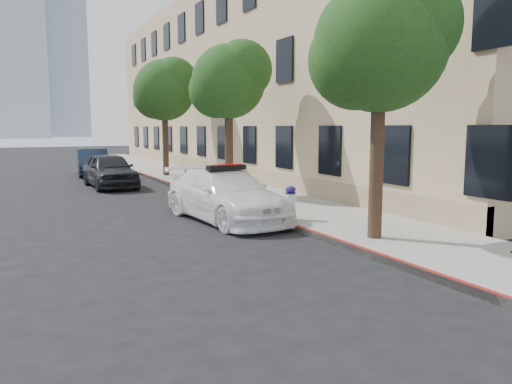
{
  "coord_description": "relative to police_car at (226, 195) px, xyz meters",
  "views": [
    {
      "loc": [
        -4.19,
        -10.43,
        2.55
      ],
      "look_at": [
        1.1,
        0.21,
        1.0
      ],
      "focal_mm": 35.0,
      "sensor_mm": 36.0,
      "label": 1
    }
  ],
  "objects": [
    {
      "name": "tower_right",
      "position": [
        7.9,
        132.96,
        21.3
      ],
      "size": [
        14.0,
        14.0,
        44.0
      ],
      "primitive_type": "cube",
      "color": "#9EA8B7",
      "rests_on": "ground"
    },
    {
      "name": "sidewalk",
      "position": [
        2.5,
        7.96,
        -0.63
      ],
      "size": [
        3.2,
        50.0,
        0.15
      ],
      "primitive_type": "cube",
      "color": "gray",
      "rests_on": "ground"
    },
    {
      "name": "tree_far",
      "position": [
        1.83,
        11.95,
        3.68
      ],
      "size": [
        3.1,
        3.0,
        5.81
      ],
      "color": "black",
      "rests_on": "sidewalk"
    },
    {
      "name": "parked_car_mid",
      "position": [
        -1.46,
        9.18,
        0.03
      ],
      "size": [
        1.89,
        4.38,
        1.47
      ],
      "primitive_type": "imported",
      "rotation": [
        0.0,
        0.0,
        0.04
      ],
      "color": "black",
      "rests_on": "ground"
    },
    {
      "name": "tree_near",
      "position": [
        1.83,
        -4.05,
        3.57
      ],
      "size": [
        2.92,
        2.82,
        5.62
      ],
      "color": "black",
      "rests_on": "sidewalk"
    },
    {
      "name": "building",
      "position": [
        8.1,
        12.96,
        4.3
      ],
      "size": [
        8.0,
        36.0,
        10.0
      ],
      "primitive_type": "cube",
      "color": "tan",
      "rests_on": "ground"
    },
    {
      "name": "fire_hydrant",
      "position": [
        1.25,
        -1.34,
        -0.12
      ],
      "size": [
        0.37,
        0.34,
        0.88
      ],
      "rotation": [
        0.0,
        0.0,
        0.07
      ],
      "color": "white",
      "rests_on": "sidewalk"
    },
    {
      "name": "police_car",
      "position": [
        0.0,
        0.0,
        0.0
      ],
      "size": [
        2.42,
        4.98,
        1.55
      ],
      "rotation": [
        0.0,
        0.0,
        0.1
      ],
      "color": "white",
      "rests_on": "ground"
    },
    {
      "name": "tree_mid",
      "position": [
        1.83,
        3.95,
        3.46
      ],
      "size": [
        2.77,
        2.64,
        5.43
      ],
      "color": "black",
      "rests_on": "sidewalk"
    },
    {
      "name": "curb_strip",
      "position": [
        0.96,
        7.96,
        -0.63
      ],
      "size": [
        0.12,
        50.0,
        0.15
      ],
      "primitive_type": "cube",
      "color": "maroon",
      "rests_on": "ground"
    },
    {
      "name": "ground",
      "position": [
        -1.1,
        -2.04,
        -0.7
      ],
      "size": [
        120.0,
        120.0,
        0.0
      ],
      "primitive_type": "plane",
      "color": "black",
      "rests_on": "ground"
    },
    {
      "name": "parked_car_far",
      "position": [
        -1.3,
        14.96,
        0.01
      ],
      "size": [
        1.9,
        4.42,
        1.41
      ],
      "primitive_type": "imported",
      "rotation": [
        0.0,
        0.0,
        -0.1
      ],
      "color": "#131D30",
      "rests_on": "ground"
    }
  ]
}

